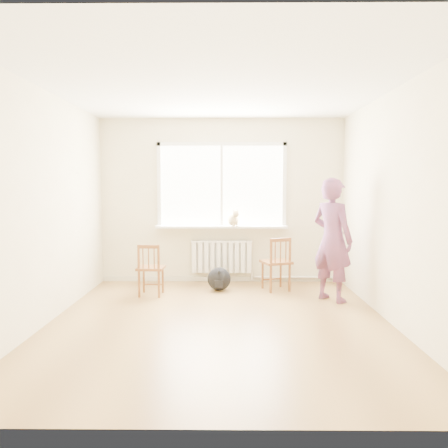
{
  "coord_description": "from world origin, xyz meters",
  "views": [
    {
      "loc": [
        0.1,
        -4.99,
        1.6
      ],
      "look_at": [
        0.05,
        1.2,
        1.06
      ],
      "focal_mm": 35.0,
      "sensor_mm": 36.0,
      "label": 1
    }
  ],
  "objects_px": {
    "chair_right": "(277,264)",
    "cat": "(234,219)",
    "chair_left": "(150,270)",
    "backpack": "(219,279)",
    "person": "(332,240)"
  },
  "relations": [
    {
      "from": "chair_right",
      "to": "cat",
      "type": "bearing_deg",
      "value": -54.05
    },
    {
      "from": "chair_right",
      "to": "backpack",
      "type": "height_order",
      "value": "chair_right"
    },
    {
      "from": "chair_right",
      "to": "backpack",
      "type": "xyz_separation_m",
      "value": [
        -0.89,
        0.0,
        -0.24
      ]
    },
    {
      "from": "cat",
      "to": "backpack",
      "type": "xyz_separation_m",
      "value": [
        -0.23,
        -0.47,
        -0.89
      ]
    },
    {
      "from": "backpack",
      "to": "person",
      "type": "bearing_deg",
      "value": -19.55
    },
    {
      "from": "chair_left",
      "to": "chair_right",
      "type": "height_order",
      "value": "chair_right"
    },
    {
      "from": "person",
      "to": "cat",
      "type": "relative_size",
      "value": 4.13
    },
    {
      "from": "person",
      "to": "chair_right",
      "type": "bearing_deg",
      "value": 11.42
    },
    {
      "from": "cat",
      "to": "backpack",
      "type": "bearing_deg",
      "value": -132.84
    },
    {
      "from": "chair_left",
      "to": "backpack",
      "type": "xyz_separation_m",
      "value": [
        0.99,
        0.33,
        -0.21
      ]
    },
    {
      "from": "chair_left",
      "to": "cat",
      "type": "relative_size",
      "value": 1.84
    },
    {
      "from": "chair_left",
      "to": "backpack",
      "type": "distance_m",
      "value": 1.07
    },
    {
      "from": "cat",
      "to": "chair_right",
      "type": "bearing_deg",
      "value": -52.51
    },
    {
      "from": "cat",
      "to": "backpack",
      "type": "relative_size",
      "value": 1.16
    },
    {
      "from": "chair_right",
      "to": "cat",
      "type": "relative_size",
      "value": 1.99
    }
  ]
}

